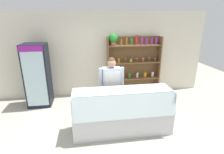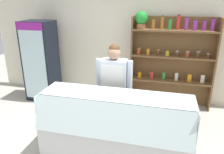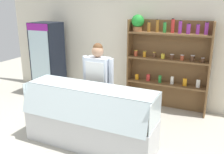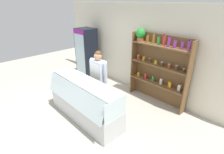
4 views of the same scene
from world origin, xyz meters
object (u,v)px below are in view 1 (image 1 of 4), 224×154
(shop_clerk, at_px, (112,84))
(drinks_fridge, at_px, (38,75))
(shelving_unit, at_px, (131,61))
(deli_display_case, at_px, (122,119))

(shop_clerk, bearing_deg, drinks_fridge, 151.75)
(shelving_unit, relative_size, shop_clerk, 1.27)
(drinks_fridge, bearing_deg, deli_display_case, -37.70)
(deli_display_case, relative_size, shop_clerk, 1.35)
(shop_clerk, bearing_deg, deli_display_case, -75.32)
(drinks_fridge, relative_size, shop_clerk, 1.13)
(drinks_fridge, relative_size, shelving_unit, 0.89)
(shelving_unit, bearing_deg, shop_clerk, -121.14)
(deli_display_case, xyz_separation_m, shop_clerk, (-0.15, 0.59, 0.63))
(shelving_unit, xyz_separation_m, shop_clerk, (-0.85, -1.41, -0.22))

